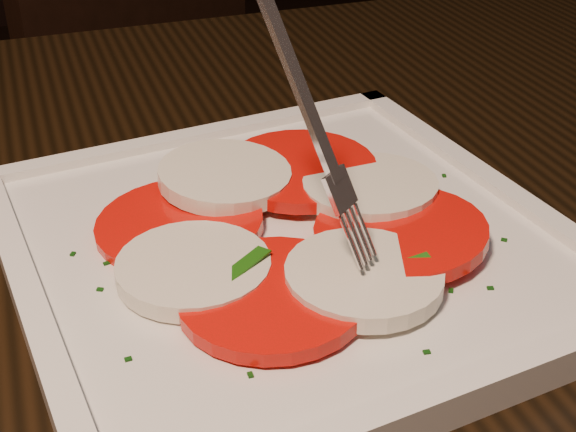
{
  "coord_description": "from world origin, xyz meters",
  "views": [
    {
      "loc": [
        -0.57,
        -0.28,
        1.02
      ],
      "look_at": [
        -0.4,
        0.07,
        0.78
      ],
      "focal_mm": 50.0,
      "sensor_mm": 36.0,
      "label": 1
    }
  ],
  "objects_px": {
    "chair": "(189,98)",
    "plate": "(288,248)",
    "table": "(373,298)",
    "fork": "(292,106)"
  },
  "relations": [
    {
      "from": "chair",
      "to": "plate",
      "type": "bearing_deg",
      "value": -126.75
    },
    {
      "from": "table",
      "to": "plate",
      "type": "relative_size",
      "value": 4.11
    },
    {
      "from": "chair",
      "to": "fork",
      "type": "relative_size",
      "value": 6.01
    },
    {
      "from": "chair",
      "to": "fork",
      "type": "bearing_deg",
      "value": -127.0
    },
    {
      "from": "table",
      "to": "plate",
      "type": "height_order",
      "value": "plate"
    },
    {
      "from": "table",
      "to": "fork",
      "type": "distance_m",
      "value": 0.25
    },
    {
      "from": "fork",
      "to": "table",
      "type": "bearing_deg",
      "value": 4.62
    },
    {
      "from": "table",
      "to": "chair",
      "type": "relative_size",
      "value": 1.38
    },
    {
      "from": "chair",
      "to": "table",
      "type": "bearing_deg",
      "value": -119.98
    },
    {
      "from": "plate",
      "to": "fork",
      "type": "height_order",
      "value": "fork"
    }
  ]
}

